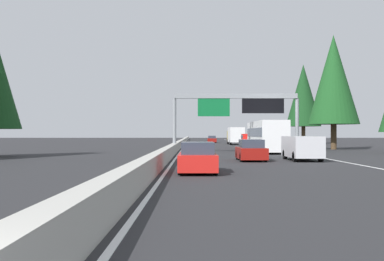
% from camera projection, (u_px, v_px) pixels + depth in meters
% --- Properties ---
extents(ground_plane, '(320.00, 320.00, 0.00)m').
position_uv_depth(ground_plane, '(181.00, 148.00, 62.30)').
color(ground_plane, '#262628').
extents(median_barrier, '(180.00, 0.56, 0.90)m').
position_uv_depth(median_barrier, '(182.00, 142.00, 82.30)').
color(median_barrier, '#ADAAA3').
rests_on(median_barrier, ground).
extents(shoulder_stripe_right, '(160.00, 0.16, 0.01)m').
position_uv_depth(shoulder_stripe_right, '(258.00, 146.00, 72.27)').
color(shoulder_stripe_right, silver).
rests_on(shoulder_stripe_right, ground).
extents(shoulder_stripe_median, '(160.00, 0.16, 0.01)m').
position_uv_depth(shoulder_stripe_median, '(184.00, 146.00, 72.29)').
color(shoulder_stripe_median, silver).
rests_on(shoulder_stripe_median, ground).
extents(sign_gantry_overhead, '(0.50, 12.68, 5.91)m').
position_uv_depth(sign_gantry_overhead, '(238.00, 105.00, 47.34)').
color(sign_gantry_overhead, gray).
rests_on(sign_gantry_overhead, ground).
extents(sedan_far_right, '(4.40, 1.80, 1.47)m').
position_uv_depth(sedan_far_right, '(198.00, 158.00, 22.64)').
color(sedan_far_right, red).
rests_on(sedan_far_right, ground).
extents(sedan_mid_right, '(4.40, 1.80, 1.47)m').
position_uv_depth(sedan_mid_right, '(251.00, 151.00, 32.71)').
color(sedan_mid_right, maroon).
rests_on(sedan_mid_right, ground).
extents(pickup_mid_left, '(5.60, 2.00, 1.86)m').
position_uv_depth(pickup_mid_left, '(249.00, 141.00, 62.39)').
color(pickup_mid_left, red).
rests_on(pickup_mid_left, ground).
extents(box_truck_distant_b, '(8.50, 2.40, 2.95)m').
position_uv_depth(box_truck_distant_b, '(235.00, 135.00, 81.56)').
color(box_truck_distant_b, white).
rests_on(box_truck_distant_b, ground).
extents(bus_distant_a, '(11.50, 2.55, 3.10)m').
position_uv_depth(bus_distant_a, '(266.00, 135.00, 47.46)').
color(bus_distant_a, white).
rests_on(bus_distant_a, ground).
extents(minivan_far_center, '(5.00, 1.95, 1.69)m').
position_uv_depth(minivan_far_center, '(302.00, 147.00, 32.97)').
color(minivan_far_center, silver).
rests_on(minivan_far_center, ground).
extents(sedan_far_left, '(4.40, 1.80, 1.47)m').
position_uv_depth(sedan_far_left, '(212.00, 139.00, 98.56)').
color(sedan_far_left, maroon).
rests_on(sedan_far_left, ground).
extents(conifer_right_mid, '(6.03, 6.03, 13.71)m').
position_uv_depth(conifer_right_mid, '(334.00, 80.00, 56.40)').
color(conifer_right_mid, '#4C3823').
rests_on(conifer_right_mid, ground).
extents(conifer_right_far, '(6.56, 6.56, 14.90)m').
position_uv_depth(conifer_right_far, '(303.00, 95.00, 88.53)').
color(conifer_right_far, '#4C3823').
rests_on(conifer_right_far, ground).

